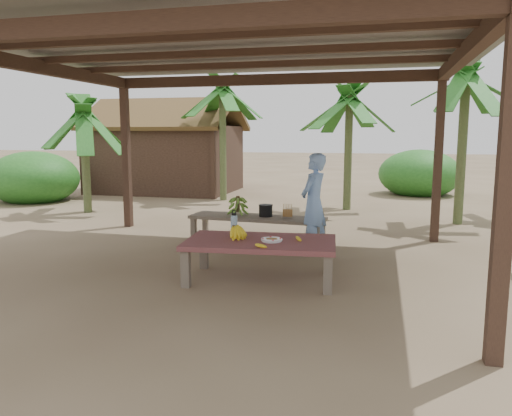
% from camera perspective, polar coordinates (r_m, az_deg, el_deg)
% --- Properties ---
extents(ground, '(80.00, 80.00, 0.00)m').
position_cam_1_polar(ground, '(6.83, -2.58, -6.59)').
color(ground, brown).
rests_on(ground, ground).
extents(pavilion, '(6.60, 5.60, 2.95)m').
position_cam_1_polar(pavilion, '(6.66, -2.91, 17.12)').
color(pavilion, black).
rests_on(pavilion, ground).
extents(work_table, '(1.88, 1.16, 0.50)m').
position_cam_1_polar(work_table, '(6.07, 0.52, -4.28)').
color(work_table, brown).
rests_on(work_table, ground).
extents(bench, '(2.24, 0.78, 0.45)m').
position_cam_1_polar(bench, '(8.09, 0.14, -1.35)').
color(bench, brown).
rests_on(bench, ground).
extents(ripe_banana_bunch, '(0.30, 0.26, 0.18)m').
position_cam_1_polar(ripe_banana_bunch, '(6.15, -2.54, -2.67)').
color(ripe_banana_bunch, yellow).
rests_on(ripe_banana_bunch, work_table).
extents(plate, '(0.25, 0.25, 0.04)m').
position_cam_1_polar(plate, '(5.98, 1.81, -3.67)').
color(plate, white).
rests_on(plate, work_table).
extents(loose_banana_front, '(0.15, 0.05, 0.04)m').
position_cam_1_polar(loose_banana_front, '(5.65, 0.56, -4.34)').
color(loose_banana_front, yellow).
rests_on(loose_banana_front, work_table).
extents(loose_banana_side, '(0.13, 0.16, 0.04)m').
position_cam_1_polar(loose_banana_side, '(6.05, 4.88, -3.52)').
color(loose_banana_side, yellow).
rests_on(loose_banana_side, work_table).
extents(water_flask, '(0.08, 0.08, 0.31)m').
position_cam_1_polar(water_flask, '(6.41, -2.52, -1.81)').
color(water_flask, teal).
rests_on(water_flask, work_table).
extents(green_banana_stalk, '(0.32, 0.32, 0.34)m').
position_cam_1_polar(green_banana_stalk, '(8.16, -2.08, 0.32)').
color(green_banana_stalk, '#598C2D').
rests_on(green_banana_stalk, bench).
extents(cooking_pot, '(0.22, 0.22, 0.19)m').
position_cam_1_polar(cooking_pot, '(8.06, 1.12, -0.32)').
color(cooking_pot, black).
rests_on(cooking_pot, bench).
extents(skewer_rack, '(0.19, 0.09, 0.24)m').
position_cam_1_polar(skewer_rack, '(7.86, 3.63, -0.36)').
color(skewer_rack, '#A57F47').
rests_on(skewer_rack, bench).
extents(woman, '(0.51, 0.63, 1.49)m').
position_cam_1_polar(woman, '(7.59, 6.60, 0.63)').
color(woman, '#779FE1').
rests_on(woman, ground).
extents(hut, '(4.40, 3.43, 2.85)m').
position_cam_1_polar(hut, '(15.70, -10.07, 5.92)').
color(hut, black).
rests_on(hut, ground).
extents(banana_plant_ne, '(1.80, 1.80, 3.12)m').
position_cam_1_polar(banana_plant_ne, '(10.58, 22.83, 12.48)').
color(banana_plant_ne, '#596638').
rests_on(banana_plant_ne, ground).
extents(banana_plant_n, '(1.80, 1.80, 2.84)m').
position_cam_1_polar(banana_plant_n, '(11.87, 10.62, 11.19)').
color(banana_plant_n, '#596638').
rests_on(banana_plant_n, ground).
extents(banana_plant_nw, '(1.80, 1.80, 3.20)m').
position_cam_1_polar(banana_plant_nw, '(13.40, -3.87, 12.46)').
color(banana_plant_nw, '#596638').
rests_on(banana_plant_nw, ground).
extents(banana_plant_w, '(1.80, 1.80, 2.44)m').
position_cam_1_polar(banana_plant_w, '(11.87, -19.09, 8.97)').
color(banana_plant_w, '#596638').
rests_on(banana_plant_w, ground).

